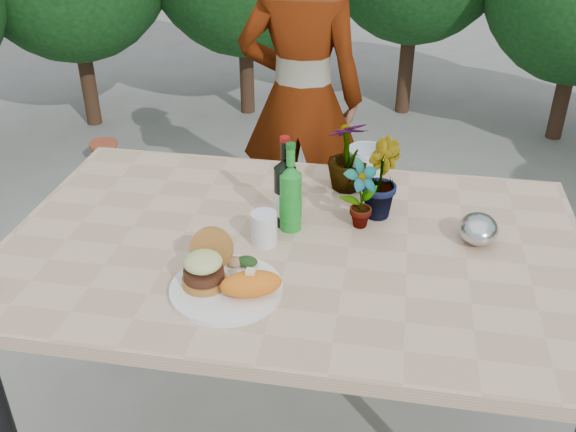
% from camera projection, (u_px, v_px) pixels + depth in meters
% --- Properties ---
extents(ground, '(80.00, 80.00, 0.00)m').
position_uv_depth(ground, '(292.00, 428.00, 2.16)').
color(ground, slate).
rests_on(ground, ground).
extents(patio_table, '(1.60, 1.00, 0.75)m').
position_uv_depth(patio_table, '(293.00, 259.00, 1.81)').
color(patio_table, tan).
rests_on(patio_table, ground).
extents(dinner_plate, '(0.28, 0.28, 0.01)m').
position_uv_depth(dinner_plate, '(226.00, 289.00, 1.58)').
color(dinner_plate, white).
rests_on(dinner_plate, patio_table).
extents(burger_stack, '(0.11, 0.16, 0.11)m').
position_uv_depth(burger_stack, '(206.00, 265.00, 1.58)').
color(burger_stack, '#B7722D').
rests_on(burger_stack, dinner_plate).
extents(sweet_potato, '(0.17, 0.12, 0.06)m').
position_uv_depth(sweet_potato, '(251.00, 284.00, 1.53)').
color(sweet_potato, orange).
rests_on(sweet_potato, dinner_plate).
extents(grilled_veg, '(0.08, 0.05, 0.03)m').
position_uv_depth(grilled_veg, '(242.00, 262.00, 1.65)').
color(grilled_veg, olive).
rests_on(grilled_veg, dinner_plate).
extents(wine_bottle, '(0.07, 0.07, 0.27)m').
position_uv_depth(wine_bottle, '(285.00, 193.00, 1.81)').
color(wine_bottle, black).
rests_on(wine_bottle, patio_table).
extents(sparkling_water, '(0.06, 0.06, 0.26)m').
position_uv_depth(sparkling_water, '(291.00, 199.00, 1.79)').
color(sparkling_water, '#188825').
rests_on(sparkling_water, patio_table).
extents(plastic_cup, '(0.07, 0.07, 0.09)m').
position_uv_depth(plastic_cup, '(264.00, 229.00, 1.75)').
color(plastic_cup, silver).
rests_on(plastic_cup, patio_table).
extents(seedling_left, '(0.13, 0.12, 0.21)m').
position_uv_depth(seedling_left, '(361.00, 195.00, 1.80)').
color(seedling_left, '#2E5E20').
rests_on(seedling_left, patio_table).
extents(seedling_mid, '(0.13, 0.15, 0.23)m').
position_uv_depth(seedling_mid, '(379.00, 179.00, 1.85)').
color(seedling_mid, '#21511B').
rests_on(seedling_mid, patio_table).
extents(seedling_right, '(0.17, 0.17, 0.23)m').
position_uv_depth(seedling_right, '(348.00, 155.00, 1.99)').
color(seedling_right, '#22581E').
rests_on(seedling_right, patio_table).
extents(blue_bowl, '(0.18, 0.18, 0.11)m').
position_uv_depth(blue_bowl, '(366.00, 164.00, 2.07)').
color(blue_bowl, white).
rests_on(blue_bowl, patio_table).
extents(foil_packet_right, '(0.12, 0.14, 0.08)m').
position_uv_depth(foil_packet_right, '(479.00, 229.00, 1.76)').
color(foil_packet_right, '#AFB2B6').
rests_on(foil_packet_right, patio_table).
extents(person, '(0.55, 0.37, 1.49)m').
position_uv_depth(person, '(301.00, 100.00, 2.75)').
color(person, '#A76653').
rests_on(person, ground).
extents(terracotta_pot, '(0.17, 0.17, 0.14)m').
position_uv_depth(terracotta_pot, '(105.00, 153.00, 3.88)').
color(terracotta_pot, '#B54B2E').
rests_on(terracotta_pot, ground).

